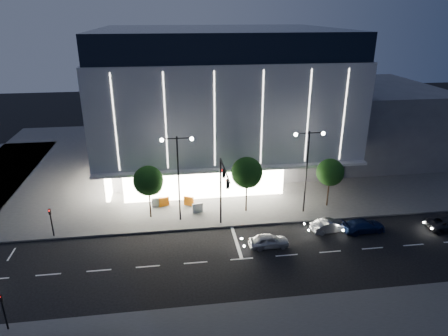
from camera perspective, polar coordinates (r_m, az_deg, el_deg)
name	(u,v)px	position (r m, az deg, el deg)	size (l,w,h in m)	color
ground	(217,251)	(36.37, -1.04, -11.78)	(160.00, 160.00, 0.00)	black
sidewalk_museum	(231,157)	(58.36, 0.97, 1.59)	(70.00, 40.00, 0.15)	#474747
museum	(218,97)	(53.97, -0.84, 10.10)	(30.00, 25.80, 18.00)	#4C4C51
annex_building	(371,119)	(63.51, 20.20, 6.57)	(16.00, 20.00, 10.00)	#4C4C51
traffic_mast	(223,184)	(36.99, -0.19, -2.30)	(0.33, 5.89, 7.07)	black
street_lamp_west	(178,167)	(38.81, -6.58, 0.21)	(3.16, 0.36, 9.00)	black
street_lamp_east	(307,160)	(41.11, 11.83, 1.12)	(3.16, 0.36, 9.00)	black
ped_signal_far	(51,219)	(40.76, -23.48, -6.76)	(0.22, 0.24, 3.00)	black
ped_signal_near	(3,308)	(31.19, -29.03, -17.08)	(0.22, 0.24, 3.00)	black
tree_left	(149,182)	(40.55, -10.72, -2.01)	(3.02, 3.02, 5.72)	black
tree_mid	(247,174)	(41.07, 3.31, -0.89)	(3.25, 3.25, 6.15)	black
tree_right	(330,174)	(43.80, 14.93, -0.78)	(2.91, 2.91, 5.51)	black
car_lead	(269,241)	(36.84, 6.42, -10.30)	(1.47, 3.66, 1.25)	#B2B4BB
car_second	(330,226)	(40.30, 14.90, -7.97)	(1.32, 3.77, 1.24)	#96999D
car_third	(363,226)	(41.26, 19.30, -7.79)	(1.72, 4.24, 1.23)	#15234F
barrier_a	(164,202)	(43.98, -8.55, -4.79)	(1.10, 0.25, 1.00)	orange
barrier_b	(157,202)	(44.01, -9.57, -4.84)	(1.10, 0.25, 1.00)	silver
barrier_c	(189,201)	(43.82, -5.06, -4.72)	(1.10, 0.25, 1.00)	orange
barrier_d	(198,208)	(42.31, -3.80, -5.69)	(1.10, 0.25, 1.00)	silver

